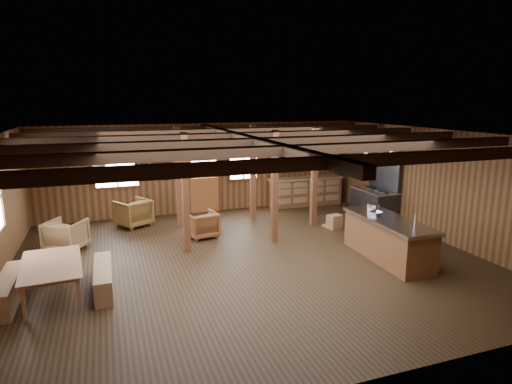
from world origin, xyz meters
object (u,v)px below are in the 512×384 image
kitchen_island (388,238)px  commercial_range (376,199)px  dining_table (55,279)px  armchair_a (133,213)px  armchair_b (202,225)px  armchair_c (66,235)px

kitchen_island → commercial_range: 3.39m
kitchen_island → dining_table: 6.86m
armchair_a → commercial_range: bearing=136.1°
armchair_b → kitchen_island: bearing=130.6°
kitchen_island → armchair_c: kitchen_island is taller
armchair_c → kitchen_island: bearing=-174.8°
commercial_range → armchair_a: 7.09m
armchair_b → armchair_c: size_ratio=0.90×
kitchen_island → armchair_c: (-6.83, 3.02, -0.11)m
armchair_a → kitchen_island: bearing=108.1°
armchair_b → commercial_range: bearing=170.0°
armchair_b → armchair_c: armchair_c is taller
kitchen_island → armchair_a: 6.90m
kitchen_island → commercial_range: commercial_range is taller
dining_table → armchair_b: bearing=-57.5°
kitchen_island → armchair_c: bearing=157.7°
kitchen_island → armchair_b: kitchen_island is taller
armchair_a → dining_table: bearing=37.4°
dining_table → armchair_c: size_ratio=2.20×
commercial_range → armchair_a: bearing=166.7°
kitchen_island → commercial_range: (1.71, 2.93, 0.14)m
armchair_b → dining_table: bearing=26.9°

